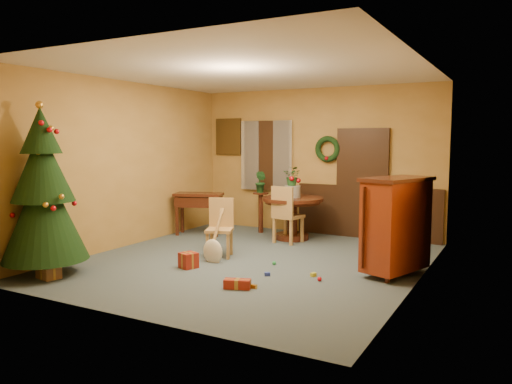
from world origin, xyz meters
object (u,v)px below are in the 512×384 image
Objects in this scene: dining_table at (292,210)px; chair_near at (220,225)px; writing_desk at (199,203)px; sideboard at (396,223)px; christmas_tree at (43,194)px.

chair_near is at bearing -104.47° from dining_table.
sideboard reaches higher than writing_desk.
writing_desk is at bearing 135.47° from chair_near.
dining_table is 1.12× the size of writing_desk.
christmas_tree is at bearing -151.79° from sideboard.
christmas_tree is 1.76× the size of sideboard.
sideboard reaches higher than chair_near.
christmas_tree is 2.32× the size of writing_desk.
dining_table is 2.82m from sideboard.
dining_table is at bearing 62.99° from christmas_tree.
chair_near reaches higher than writing_desk.
christmas_tree is at bearing -92.85° from writing_desk.
sideboard is (2.77, 0.19, 0.23)m from chair_near.
sideboard is at bearing 28.21° from christmas_tree.
chair_near is 2.78m from sideboard.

